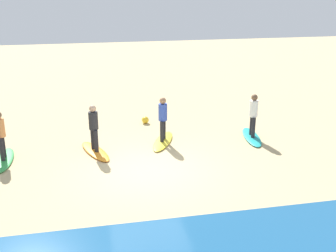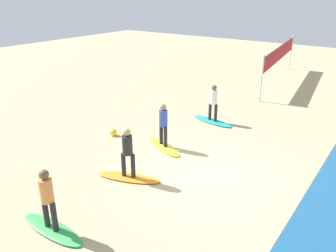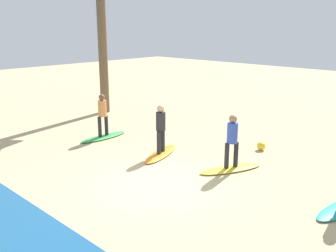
{
  "view_description": "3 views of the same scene",
  "coord_description": "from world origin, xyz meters",
  "px_view_note": "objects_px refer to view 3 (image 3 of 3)",
  "views": [
    {
      "loc": [
        1.77,
        11.85,
        5.65
      ],
      "look_at": [
        -0.79,
        -0.65,
        1.22
      ],
      "focal_mm": 44.35,
      "sensor_mm": 36.0,
      "label": 1
    },
    {
      "loc": [
        8.54,
        4.68,
        5.62
      ],
      "look_at": [
        -0.71,
        -1.93,
        1.03
      ],
      "focal_mm": 36.48,
      "sensor_mm": 36.0,
      "label": 2
    },
    {
      "loc": [
        -7.02,
        6.83,
        4.31
      ],
      "look_at": [
        0.95,
        -1.53,
        1.19
      ],
      "focal_mm": 40.63,
      "sensor_mm": 36.0,
      "label": 3
    }
  ],
  "objects_px": {
    "surfboard_orange": "(161,154)",
    "beach_ball": "(261,146)",
    "surfer_orange": "(161,125)",
    "surfboard_green": "(104,137)",
    "surfer_yellow": "(232,138)",
    "surfer_green": "(102,112)",
    "surfboard_yellow": "(231,169)"
  },
  "relations": [
    {
      "from": "surfboard_orange",
      "to": "surfer_orange",
      "type": "bearing_deg",
      "value": 70.37
    },
    {
      "from": "surfer_yellow",
      "to": "beach_ball",
      "type": "bearing_deg",
      "value": -82.31
    },
    {
      "from": "surfboard_green",
      "to": "beach_ball",
      "type": "bearing_deg",
      "value": 118.53
    },
    {
      "from": "beach_ball",
      "to": "surfer_green",
      "type": "bearing_deg",
      "value": 29.34
    },
    {
      "from": "surfboard_green",
      "to": "surfer_orange",
      "type": "bearing_deg",
      "value": 91.69
    },
    {
      "from": "surfer_green",
      "to": "beach_ball",
      "type": "distance_m",
      "value": 6.05
    },
    {
      "from": "surfboard_orange",
      "to": "beach_ball",
      "type": "xyz_separation_m",
      "value": [
        -2.2,
        -2.8,
        0.1
      ]
    },
    {
      "from": "surfboard_green",
      "to": "surfer_green",
      "type": "xyz_separation_m",
      "value": [
        -0.0,
        0.0,
        0.99
      ]
    },
    {
      "from": "surfboard_yellow",
      "to": "surfboard_orange",
      "type": "height_order",
      "value": "same"
    },
    {
      "from": "surfer_yellow",
      "to": "surfboard_green",
      "type": "height_order",
      "value": "surfer_yellow"
    },
    {
      "from": "surfer_orange",
      "to": "surfboard_yellow",
      "type": "bearing_deg",
      "value": -169.14
    },
    {
      "from": "surfboard_yellow",
      "to": "surfer_green",
      "type": "xyz_separation_m",
      "value": [
        5.53,
        0.61,
        0.99
      ]
    },
    {
      "from": "surfer_yellow",
      "to": "surfboard_orange",
      "type": "distance_m",
      "value": 2.74
    },
    {
      "from": "surfboard_orange",
      "to": "surfboard_green",
      "type": "height_order",
      "value": "same"
    },
    {
      "from": "surfer_yellow",
      "to": "surfer_orange",
      "type": "relative_size",
      "value": 1.0
    },
    {
      "from": "surfboard_orange",
      "to": "beach_ball",
      "type": "height_order",
      "value": "beach_ball"
    },
    {
      "from": "surfer_yellow",
      "to": "surfboard_orange",
      "type": "relative_size",
      "value": 0.78
    },
    {
      "from": "surfboard_green",
      "to": "surfer_green",
      "type": "relative_size",
      "value": 1.28
    },
    {
      "from": "surfer_green",
      "to": "surfboard_yellow",
      "type": "bearing_deg",
      "value": -173.66
    },
    {
      "from": "surfer_orange",
      "to": "beach_ball",
      "type": "xyz_separation_m",
      "value": [
        -2.2,
        -2.8,
        -0.89
      ]
    },
    {
      "from": "surfboard_orange",
      "to": "surfer_orange",
      "type": "xyz_separation_m",
      "value": [
        -0.0,
        0.0,
        0.99
      ]
    },
    {
      "from": "surfer_yellow",
      "to": "surfer_orange",
      "type": "xyz_separation_m",
      "value": [
        2.51,
        0.48,
        0.0
      ]
    },
    {
      "from": "surfboard_yellow",
      "to": "beach_ball",
      "type": "height_order",
      "value": "beach_ball"
    },
    {
      "from": "surfer_yellow",
      "to": "beach_ball",
      "type": "distance_m",
      "value": 2.5
    },
    {
      "from": "beach_ball",
      "to": "surfboard_yellow",
      "type": "bearing_deg",
      "value": 97.69
    },
    {
      "from": "surfer_orange",
      "to": "surfboard_green",
      "type": "xyz_separation_m",
      "value": [
        3.01,
        0.13,
        -0.99
      ]
    },
    {
      "from": "surfboard_yellow",
      "to": "surfer_yellow",
      "type": "bearing_deg",
      "value": 23.62
    },
    {
      "from": "surfboard_orange",
      "to": "surfboard_green",
      "type": "relative_size",
      "value": 1.0
    },
    {
      "from": "surfer_yellow",
      "to": "surfboard_green",
      "type": "xyz_separation_m",
      "value": [
        5.53,
        0.61,
        -0.99
      ]
    },
    {
      "from": "surfer_yellow",
      "to": "surfboard_green",
      "type": "bearing_deg",
      "value": 6.34
    },
    {
      "from": "surfboard_green",
      "to": "surfer_green",
      "type": "distance_m",
      "value": 0.99
    },
    {
      "from": "surfer_yellow",
      "to": "beach_ball",
      "type": "height_order",
      "value": "surfer_yellow"
    }
  ]
}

